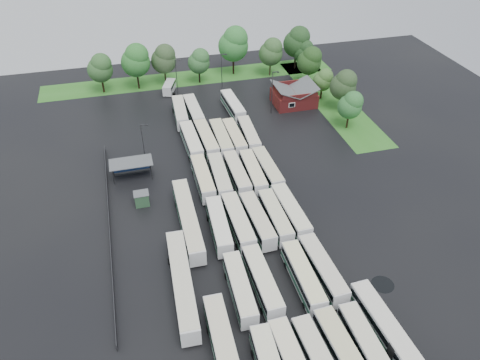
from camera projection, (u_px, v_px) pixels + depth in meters
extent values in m
plane|color=black|center=(247.00, 235.00, 78.64)|extent=(160.00, 160.00, 0.00)
cube|color=maroon|center=(294.00, 98.00, 115.86)|extent=(10.00, 8.00, 3.40)
cube|color=#4C4F51|center=(285.00, 89.00, 113.80)|extent=(5.07, 8.60, 2.19)
cube|color=#4C4F51|center=(304.00, 87.00, 114.83)|extent=(5.07, 8.60, 2.19)
cube|color=maroon|center=(300.00, 97.00, 111.45)|extent=(9.00, 0.20, 1.20)
cube|color=silver|center=(292.00, 105.00, 112.12)|extent=(1.60, 0.12, 1.20)
cylinder|color=#2D2D30|center=(114.00, 178.00, 88.88)|extent=(0.16, 0.16, 3.40)
cylinder|color=#2D2D30|center=(152.00, 172.00, 90.37)|extent=(0.16, 0.16, 3.40)
cylinder|color=#2D2D30|center=(113.00, 168.00, 91.37)|extent=(0.16, 0.16, 3.40)
cylinder|color=#2D2D30|center=(150.00, 163.00, 92.86)|extent=(0.16, 0.16, 3.40)
cube|color=#4C4F51|center=(131.00, 162.00, 89.80)|extent=(8.20, 4.20, 0.15)
cube|color=navy|center=(131.00, 165.00, 92.41)|extent=(7.60, 0.08, 2.60)
cube|color=#294D2F|center=(142.00, 199.00, 84.35)|extent=(2.50, 2.00, 2.50)
cube|color=#4C4F51|center=(141.00, 193.00, 83.57)|extent=(2.70, 2.20, 0.12)
cube|color=#2C6E1F|center=(191.00, 78.00, 129.42)|extent=(80.00, 10.00, 0.01)
cube|color=#2C6E1F|center=(330.00, 99.00, 118.94)|extent=(10.00, 50.00, 0.01)
cube|color=#2D2D30|center=(109.00, 224.00, 79.92)|extent=(0.10, 50.00, 1.20)
cylinder|color=black|center=(261.00, 352.00, 60.23)|extent=(2.62, 0.99, 0.99)
cube|color=beige|center=(294.00, 359.00, 56.23)|extent=(2.72, 12.10, 0.12)
cylinder|color=black|center=(282.00, 345.00, 61.05)|extent=(2.64, 0.99, 0.99)
cube|color=black|center=(320.00, 360.00, 57.21)|extent=(3.14, 11.88, 0.90)
cube|color=beige|center=(320.00, 355.00, 56.68)|extent=(2.98, 11.99, 0.12)
cylinder|color=black|center=(306.00, 342.00, 61.43)|extent=(2.61, 0.98, 0.98)
cube|color=silver|center=(344.00, 355.00, 58.21)|extent=(3.30, 13.03, 2.96)
cube|color=black|center=(345.00, 353.00, 57.86)|extent=(3.34, 12.52, 0.95)
cube|color=#114428|center=(343.00, 358.00, 58.59)|extent=(3.34, 12.78, 0.65)
cube|color=beige|center=(346.00, 348.00, 57.30)|extent=(3.17, 12.64, 0.13)
cylinder|color=black|center=(329.00, 335.00, 62.30)|extent=(2.75, 1.03, 1.03)
cube|color=silver|center=(367.00, 348.00, 59.16)|extent=(2.60, 12.36, 2.83)
cube|color=black|center=(368.00, 345.00, 58.82)|extent=(2.66, 11.87, 0.91)
cube|color=#245338|center=(366.00, 351.00, 59.53)|extent=(2.65, 12.11, 0.62)
cube|color=beige|center=(369.00, 341.00, 58.29)|extent=(2.49, 11.99, 0.12)
cylinder|color=black|center=(351.00, 329.00, 63.07)|extent=(2.63, 0.99, 0.99)
cube|color=silver|center=(240.00, 288.00, 66.93)|extent=(2.91, 12.28, 2.80)
cube|color=black|center=(240.00, 286.00, 66.60)|extent=(2.96, 11.79, 0.89)
cube|color=#1A442F|center=(240.00, 291.00, 67.30)|extent=(2.96, 12.03, 0.62)
cube|color=beige|center=(240.00, 282.00, 66.07)|extent=(2.80, 11.91, 0.12)
cylinder|color=black|center=(247.00, 316.00, 64.73)|extent=(2.59, 0.98, 0.98)
cylinder|color=black|center=(233.00, 275.00, 70.80)|extent=(2.59, 0.98, 0.98)
cube|color=silver|center=(262.00, 281.00, 67.93)|extent=(2.83, 12.58, 2.87)
cube|color=black|center=(262.00, 279.00, 67.59)|extent=(2.89, 12.08, 0.92)
cube|color=#25533E|center=(262.00, 284.00, 68.30)|extent=(2.88, 12.33, 0.63)
cube|color=beige|center=(262.00, 274.00, 67.04)|extent=(2.72, 12.21, 0.13)
cylinder|color=black|center=(270.00, 309.00, 65.66)|extent=(2.66, 1.00, 1.00)
cylinder|color=black|center=(254.00, 268.00, 71.90)|extent=(2.66, 1.00, 1.00)
cube|color=silver|center=(303.00, 277.00, 68.65)|extent=(2.69, 12.54, 2.87)
cube|color=black|center=(303.00, 274.00, 68.31)|extent=(2.75, 12.04, 0.92)
cube|color=#174D33|center=(303.00, 280.00, 69.03)|extent=(2.74, 12.29, 0.63)
cube|color=beige|center=(304.00, 270.00, 67.77)|extent=(2.58, 12.16, 0.13)
cylinder|color=black|center=(312.00, 304.00, 66.39)|extent=(2.66, 1.00, 1.00)
cylinder|color=black|center=(293.00, 264.00, 72.62)|extent=(2.66, 1.00, 1.00)
cube|color=silver|center=(322.00, 269.00, 69.81)|extent=(3.11, 12.78, 2.91)
cube|color=black|center=(323.00, 266.00, 69.46)|extent=(3.16, 12.27, 0.93)
cube|color=#1E4631|center=(322.00, 272.00, 70.19)|extent=(3.16, 12.53, 0.64)
cube|color=beige|center=(323.00, 262.00, 68.91)|extent=(2.99, 12.39, 0.13)
cylinder|color=black|center=(332.00, 296.00, 67.52)|extent=(2.70, 1.02, 1.02)
cylinder|color=black|center=(311.00, 257.00, 73.83)|extent=(2.70, 1.02, 1.02)
cube|color=silver|center=(219.00, 226.00, 77.62)|extent=(3.22, 12.55, 2.85)
cube|color=black|center=(219.00, 223.00, 77.28)|extent=(3.25, 12.06, 0.91)
cube|color=#17492D|center=(219.00, 229.00, 77.99)|extent=(3.25, 12.30, 0.63)
cube|color=white|center=(219.00, 219.00, 76.74)|extent=(3.09, 12.17, 0.12)
cylinder|color=black|center=(225.00, 248.00, 75.38)|extent=(2.64, 0.99, 0.99)
cylinder|color=black|center=(214.00, 217.00, 81.56)|extent=(2.64, 0.99, 0.99)
cube|color=silver|center=(238.00, 222.00, 78.28)|extent=(2.84, 12.89, 2.95)
cube|color=black|center=(238.00, 219.00, 77.93)|extent=(2.90, 12.38, 0.94)
cube|color=#18462E|center=(238.00, 225.00, 78.67)|extent=(2.90, 12.64, 0.65)
cube|color=beige|center=(238.00, 215.00, 77.37)|extent=(2.73, 12.51, 0.13)
cylinder|color=black|center=(245.00, 245.00, 75.96)|extent=(2.73, 1.03, 1.03)
cylinder|color=black|center=(232.00, 213.00, 82.35)|extent=(2.73, 1.03, 1.03)
cube|color=silver|center=(257.00, 220.00, 78.72)|extent=(3.08, 12.59, 2.86)
cube|color=black|center=(257.00, 218.00, 78.38)|extent=(3.12, 12.09, 0.92)
cube|color=#20563B|center=(257.00, 223.00, 79.10)|extent=(3.12, 12.34, 0.63)
cube|color=beige|center=(258.00, 214.00, 77.84)|extent=(2.96, 12.21, 0.12)
cylinder|color=black|center=(264.00, 242.00, 76.46)|extent=(2.66, 1.00, 1.00)
cylinder|color=black|center=(251.00, 212.00, 82.68)|extent=(2.66, 1.00, 1.00)
cube|color=silver|center=(275.00, 217.00, 79.47)|extent=(2.57, 12.27, 2.81)
cube|color=black|center=(275.00, 214.00, 79.13)|extent=(2.64, 11.78, 0.90)
cube|color=#15502F|center=(275.00, 220.00, 79.84)|extent=(2.63, 12.03, 0.62)
cube|color=beige|center=(276.00, 210.00, 78.60)|extent=(2.47, 11.90, 0.12)
cylinder|color=black|center=(282.00, 238.00, 77.25)|extent=(2.61, 0.98, 0.98)
cylinder|color=black|center=(268.00, 209.00, 83.35)|extent=(2.61, 0.98, 0.98)
cube|color=silver|center=(290.00, 212.00, 80.38)|extent=(3.07, 12.90, 2.94)
cube|color=black|center=(291.00, 209.00, 80.04)|extent=(3.12, 12.39, 0.94)
cube|color=#1F573A|center=(290.00, 215.00, 80.77)|extent=(3.12, 12.64, 0.65)
cube|color=beige|center=(291.00, 205.00, 79.48)|extent=(2.95, 12.51, 0.13)
cylinder|color=black|center=(298.00, 234.00, 78.07)|extent=(2.72, 1.03, 1.03)
cylinder|color=black|center=(282.00, 204.00, 84.45)|extent=(2.72, 1.03, 1.03)
cube|color=silver|center=(203.00, 178.00, 88.36)|extent=(2.68, 12.51, 2.86)
cube|color=black|center=(203.00, 176.00, 88.02)|extent=(2.74, 12.01, 0.92)
cube|color=#224833|center=(203.00, 181.00, 88.73)|extent=(2.73, 12.26, 0.63)
cube|color=beige|center=(203.00, 172.00, 87.48)|extent=(2.58, 12.13, 0.12)
cylinder|color=black|center=(207.00, 197.00, 86.10)|extent=(2.65, 1.00, 1.00)
cylinder|color=black|center=(199.00, 173.00, 92.31)|extent=(2.65, 1.00, 1.00)
cube|color=silver|center=(220.00, 177.00, 88.71)|extent=(3.16, 12.67, 2.88)
cube|color=black|center=(220.00, 174.00, 88.37)|extent=(3.20, 12.17, 0.92)
cube|color=#214633|center=(220.00, 180.00, 89.08)|extent=(3.20, 12.42, 0.63)
cube|color=beige|center=(220.00, 170.00, 87.82)|extent=(3.04, 12.29, 0.13)
cylinder|color=black|center=(225.00, 195.00, 86.44)|extent=(2.67, 1.01, 1.01)
cylinder|color=black|center=(215.00, 171.00, 92.69)|extent=(2.67, 1.01, 1.01)
cube|color=silver|center=(237.00, 174.00, 89.51)|extent=(2.64, 12.40, 2.84)
cube|color=black|center=(237.00, 172.00, 89.17)|extent=(2.70, 11.90, 0.91)
cube|color=#204430|center=(237.00, 177.00, 89.88)|extent=(2.69, 12.15, 0.62)
cube|color=beige|center=(237.00, 168.00, 88.63)|extent=(2.53, 12.02, 0.12)
cylinder|color=black|center=(242.00, 192.00, 87.27)|extent=(2.63, 0.99, 0.99)
cylinder|color=black|center=(232.00, 169.00, 93.43)|extent=(2.63, 0.99, 0.99)
cube|color=silver|center=(253.00, 173.00, 89.86)|extent=(2.89, 12.43, 2.84)
cube|color=black|center=(253.00, 170.00, 89.52)|extent=(2.93, 11.94, 0.91)
cube|color=#25553D|center=(253.00, 175.00, 90.23)|extent=(2.93, 12.19, 0.62)
cube|color=beige|center=(253.00, 166.00, 88.99)|extent=(2.77, 12.06, 0.12)
cylinder|color=black|center=(259.00, 191.00, 87.62)|extent=(2.63, 0.99, 0.99)
cylinder|color=black|center=(247.00, 167.00, 93.78)|extent=(2.63, 0.99, 0.99)
cube|color=silver|center=(267.00, 169.00, 90.77)|extent=(2.89, 12.42, 2.83)
cube|color=black|center=(268.00, 167.00, 90.44)|extent=(2.94, 11.93, 0.91)
cube|color=#1B4B30|center=(267.00, 172.00, 91.14)|extent=(2.94, 12.18, 0.62)
cube|color=beige|center=(268.00, 163.00, 89.90)|extent=(2.78, 12.05, 0.12)
cylinder|color=black|center=(274.00, 187.00, 88.54)|extent=(2.63, 0.99, 0.99)
cylinder|color=black|center=(261.00, 164.00, 94.69)|extent=(2.63, 0.99, 0.99)
cube|color=silver|center=(191.00, 142.00, 98.82)|extent=(2.99, 12.95, 2.95)
cube|color=black|center=(191.00, 139.00, 98.47)|extent=(3.05, 12.44, 0.95)
cube|color=#25523D|center=(192.00, 144.00, 99.21)|extent=(3.04, 12.69, 0.65)
cube|color=#ECE6CA|center=(191.00, 135.00, 97.91)|extent=(2.88, 12.56, 0.13)
cylinder|color=black|center=(195.00, 158.00, 96.49)|extent=(2.74, 1.03, 1.03)
cylinder|color=black|center=(188.00, 138.00, 102.91)|extent=(2.74, 1.03, 1.03)
cube|color=silver|center=(206.00, 140.00, 99.47)|extent=(3.09, 12.97, 2.95)
cube|color=black|center=(206.00, 137.00, 99.11)|extent=(3.14, 12.45, 0.95)
cube|color=#1B4D32|center=(206.00, 142.00, 99.85)|extent=(3.13, 12.71, 0.65)
cube|color=beige|center=(206.00, 133.00, 98.56)|extent=(2.97, 12.58, 0.13)
cylinder|color=black|center=(211.00, 156.00, 97.14)|extent=(2.74, 1.03, 1.03)
cylinder|color=black|center=(203.00, 136.00, 103.55)|extent=(2.74, 1.03, 1.03)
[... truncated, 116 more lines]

